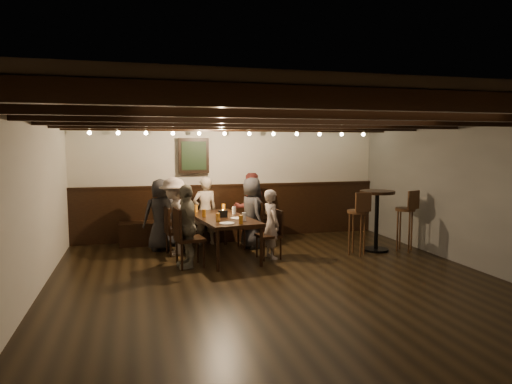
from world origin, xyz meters
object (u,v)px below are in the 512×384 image
object	(u,v)px
person_right_far	(271,224)
high_top_table	(377,211)
dining_table	(222,220)
person_bench_right	(250,208)
chair_right_far	(270,244)
bar_stool_right	(405,228)
chair_left_near	(176,240)
person_bench_centre	(205,211)
person_left_near	(174,216)
person_left_far	(187,226)
bar_stool_left	(357,232)
chair_right_near	(250,234)
chair_left_far	(189,249)
person_right_near	(252,213)
person_bench_left	(161,215)

from	to	relation	value
person_right_far	high_top_table	distance (m)	2.06
dining_table	person_bench_right	distance (m)	1.27
chair_right_far	bar_stool_right	distance (m)	2.59
chair_left_near	person_right_far	bearing A→B (deg)	58.49
person_bench_centre	person_right_far	distance (m)	1.68
chair_right_far	person_left_near	bearing A→B (deg)	58.49
person_left_far	bar_stool_left	size ratio (longest dim) A/B	1.18
person_left_far	person_right_far	distance (m)	1.50
chair_left_near	chair_right_near	bearing A→B (deg)	90.00
chair_left_far	person_right_near	world-z (taller)	person_right_near
dining_table	chair_left_near	size ratio (longest dim) A/B	2.31
person_bench_left	bar_stool_left	distance (m)	3.62
person_left_far	bar_stool_right	bearing A→B (deg)	83.16
dining_table	bar_stool_right	size ratio (longest dim) A/B	1.74
person_right_far	bar_stool_left	size ratio (longest dim) A/B	1.05
dining_table	person_right_near	xyz separation A→B (m)	(0.68, 0.55, 0.02)
chair_left_far	bar_stool_right	xyz separation A→B (m)	(4.01, 0.07, 0.13)
person_left_near	person_left_far	size ratio (longest dim) A/B	1.04
chair_left_near	person_left_near	world-z (taller)	person_left_near
chair_right_near	person_bench_left	bearing A→B (deg)	74.46
chair_left_far	bar_stool_right	size ratio (longest dim) A/B	0.84
dining_table	person_left_near	distance (m)	0.88
chair_left_far	person_right_far	xyz separation A→B (m)	(1.46, 0.20, 0.31)
person_left_near	person_left_far	xyz separation A→B (m)	(0.12, -0.89, -0.03)
chair_right_near	person_bench_right	bearing A→B (deg)	-21.96
chair_left_far	person_bench_left	distance (m)	1.41
person_bench_centre	person_right_near	xyz separation A→B (m)	(0.83, -0.49, 0.01)
person_left_far	dining_table	bearing A→B (deg)	120.96
chair_right_near	chair_left_far	bearing A→B (deg)	122.02
dining_table	bar_stool_right	bearing A→B (deg)	-15.93
person_bench_right	person_right_far	distance (m)	1.36
chair_left_far	high_top_table	size ratio (longest dim) A/B	0.85
chair_left_near	bar_stool_right	xyz separation A→B (m)	(4.13, -0.82, 0.16)
person_left_near	person_bench_left	bearing A→B (deg)	-161.57
person_left_far	person_right_near	bearing A→B (deg)	120.96
person_bench_right	person_left_near	world-z (taller)	person_bench_right
person_right_near	chair_left_far	bearing A→B (deg)	121.47
person_bench_centre	person_right_near	world-z (taller)	person_right_near
dining_table	chair_left_far	world-z (taller)	chair_left_far
bar_stool_left	bar_stool_right	world-z (taller)	same
person_bench_right	high_top_table	distance (m)	2.48
chair_right_far	person_bench_left	distance (m)	2.15
chair_left_far	high_top_table	xyz separation A→B (m)	(3.51, 0.23, 0.45)
chair_left_near	chair_right_far	size ratio (longest dim) A/B	1.02
dining_table	high_top_table	bearing A→B (deg)	-14.25
high_top_table	bar_stool_right	world-z (taller)	bar_stool_right
chair_right_near	person_left_far	bearing A→B (deg)	121.50
chair_right_near	person_left_far	xyz separation A→B (m)	(-1.33, -1.09, 0.40)
chair_right_far	person_right_far	bearing A→B (deg)	-90.00
person_left_near	bar_stool_left	bearing A→B (deg)	66.77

